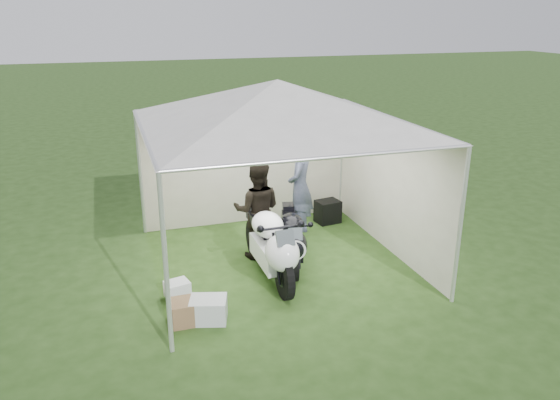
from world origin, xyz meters
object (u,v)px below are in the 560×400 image
at_px(person_blue_jacket, 300,187).
at_px(crate_0, 208,310).
at_px(equipment_box, 328,211).
at_px(crate_2, 177,289).
at_px(canopy_tent, 277,108).
at_px(motorcycle_white, 271,244).
at_px(motorcycle_black, 292,238).
at_px(paddock_stand, 288,239).
at_px(crate_1, 185,312).
at_px(person_dark_jacket, 257,210).

bearing_deg(person_blue_jacket, crate_0, -9.08).
relative_size(equipment_box, crate_2, 1.34).
bearing_deg(equipment_box, canopy_tent, -136.57).
xyz_separation_m(motorcycle_white, person_blue_jacket, (1.01, 1.50, 0.35)).
bearing_deg(crate_2, crate_0, -67.77).
xyz_separation_m(motorcycle_black, crate_2, (-1.93, -0.49, -0.36)).
xyz_separation_m(person_blue_jacket, crate_0, (-2.17, -2.41, -0.78)).
relative_size(paddock_stand, crate_2, 1.03).
height_order(motorcycle_black, crate_1, motorcycle_black).
height_order(crate_0, crate_1, crate_0).
xyz_separation_m(paddock_stand, equipment_box, (1.11, 0.83, 0.09)).
height_order(person_blue_jacket, crate_0, person_blue_jacket).
relative_size(motorcycle_white, paddock_stand, 6.29).
bearing_deg(motorcycle_white, equipment_box, 47.32).
height_order(person_dark_jacket, crate_1, person_dark_jacket).
xyz_separation_m(person_dark_jacket, crate_2, (-1.50, -1.00, -0.71)).
relative_size(person_dark_jacket, crate_1, 4.61).
height_order(equipment_box, crate_0, equipment_box).
bearing_deg(person_dark_jacket, motorcycle_black, 150.12).
bearing_deg(canopy_tent, crate_2, -158.24).
bearing_deg(crate_1, crate_0, -7.57).
bearing_deg(motorcycle_white, person_blue_jacket, 55.17).
xyz_separation_m(paddock_stand, crate_1, (-2.13, -2.00, 0.03)).
distance_m(motorcycle_black, person_dark_jacket, 0.75).
bearing_deg(motorcycle_black, person_blue_jacket, 78.11).
distance_m(canopy_tent, motorcycle_black, 2.11).
bearing_deg(person_dark_jacket, canopy_tent, 149.56).
bearing_deg(motorcycle_white, crate_1, -150.33).
bearing_deg(equipment_box, person_blue_jacket, -148.16).
distance_m(motorcycle_black, equipment_box, 2.09).
distance_m(motorcycle_black, person_blue_jacket, 1.35).
distance_m(person_blue_jacket, crate_2, 3.09).
distance_m(person_blue_jacket, crate_1, 3.52).
relative_size(canopy_tent, equipment_box, 12.70).
xyz_separation_m(motorcycle_black, equipment_box, (1.30, 1.61, -0.26)).
distance_m(motorcycle_white, person_blue_jacket, 1.84).
relative_size(person_blue_jacket, equipment_box, 4.23).
distance_m(motorcycle_white, equipment_box, 2.67).
relative_size(canopy_tent, motorcycle_black, 3.25).
height_order(motorcycle_white, crate_2, motorcycle_white).
xyz_separation_m(person_blue_jacket, crate_1, (-2.48, -2.37, -0.78)).
height_order(person_dark_jacket, crate_0, person_dark_jacket).
bearing_deg(motorcycle_black, equipment_box, 64.86).
xyz_separation_m(canopy_tent, equipment_box, (1.48, 1.41, -2.35)).
bearing_deg(motorcycle_black, crate_0, -128.41).
bearing_deg(motorcycle_black, crate_1, -134.09).
distance_m(canopy_tent, crate_0, 3.17).
height_order(motorcycle_white, person_dark_jacket, person_dark_jacket).
relative_size(motorcycle_black, crate_2, 5.22).
height_order(equipment_box, crate_1, equipment_box).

